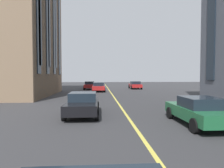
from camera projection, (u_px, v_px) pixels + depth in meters
lane_centre_line at (120, 106)px, 15.75m from camera, size 80.00×0.16×0.01m
car_black_trailing at (83, 104)px, 12.15m from camera, size 4.40×1.95×1.37m
car_red_near at (99, 87)px, 30.39m from camera, size 4.40×1.95×1.37m
car_red_far at (90, 85)px, 35.70m from camera, size 4.40×1.95×1.37m
car_green_oncoming at (199, 111)px, 9.74m from camera, size 4.40×1.95×1.37m
car_red_parked_b at (135, 85)px, 36.56m from camera, size 4.40×1.95×1.37m
building_left_far at (1, 18)px, 23.87m from camera, size 13.64×11.67×18.47m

